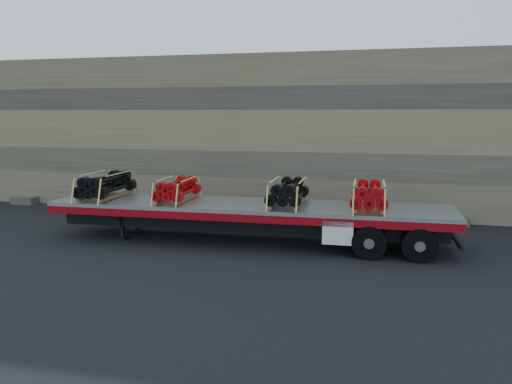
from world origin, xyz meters
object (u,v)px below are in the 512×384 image
(bundle_midrear, at_px, (288,193))
(bundle_front, at_px, (106,186))
(bundle_midfront, at_px, (177,190))
(bundle_rear, at_px, (369,196))
(trailer, at_px, (247,223))

(bundle_midrear, bearing_deg, bundle_front, 180.00)
(bundle_midfront, bearing_deg, bundle_rear, -0.00)
(bundle_midrear, bearing_deg, trailer, 180.00)
(trailer, height_order, bundle_rear, bundle_rear)
(bundle_front, bearing_deg, bundle_midfront, 0.00)
(bundle_rear, bearing_deg, trailer, -180.00)
(bundle_midrear, distance_m, bundle_rear, 2.67)
(trailer, relative_size, bundle_midfront, 6.43)
(bundle_midfront, bearing_deg, trailer, -0.00)
(bundle_front, xyz_separation_m, bundle_midfront, (2.77, 0.06, -0.06))
(bundle_front, bearing_deg, bundle_midrear, -0.00)
(bundle_front, xyz_separation_m, bundle_rear, (9.41, 0.22, -0.03))
(trailer, xyz_separation_m, bundle_front, (-5.33, -0.12, 1.12))
(bundle_midfront, xyz_separation_m, bundle_rear, (6.64, 0.15, 0.03))
(trailer, relative_size, bundle_rear, 6.02)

